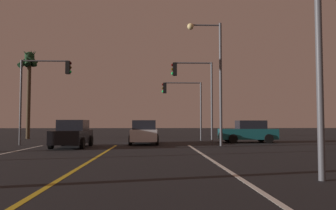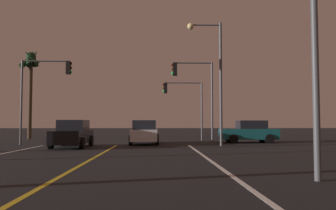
# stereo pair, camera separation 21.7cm
# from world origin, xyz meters

# --- Properties ---
(lane_edge_right) EXTENTS (0.16, 30.78, 0.01)m
(lane_edge_right) POSITION_xyz_m (4.89, 9.39, 0.00)
(lane_edge_right) COLOR silver
(lane_edge_right) RESTS_ON ground
(lane_center_divider) EXTENTS (0.16, 30.78, 0.01)m
(lane_center_divider) POSITION_xyz_m (0.00, 9.39, 0.00)
(lane_center_divider) COLOR gold
(lane_center_divider) RESTS_ON ground
(car_crossing_side) EXTENTS (4.30, 2.02, 1.70)m
(car_crossing_side) POSITION_xyz_m (9.84, 27.72, 0.82)
(car_crossing_side) COLOR black
(car_crossing_side) RESTS_ON ground
(car_ahead_far) EXTENTS (2.02, 4.30, 1.70)m
(car_ahead_far) POSITION_xyz_m (1.85, 26.11, 0.82)
(car_ahead_far) COLOR black
(car_ahead_far) RESTS_ON ground
(car_oncoming) EXTENTS (2.02, 4.30, 1.70)m
(car_oncoming) POSITION_xyz_m (-2.53, 23.11, 0.82)
(car_oncoming) COLOR black
(car_oncoming) RESTS_ON ground
(traffic_light_near_right) EXTENTS (2.92, 0.36, 5.77)m
(traffic_light_near_right) POSITION_xyz_m (5.27, 25.28, 4.26)
(traffic_light_near_right) COLOR #4C4C51
(traffic_light_near_right) RESTS_ON ground
(traffic_light_near_left) EXTENTS (3.49, 0.36, 5.84)m
(traffic_light_near_left) POSITION_xyz_m (-4.99, 25.28, 4.33)
(traffic_light_near_left) COLOR #4C4C51
(traffic_light_near_left) RESTS_ON ground
(traffic_light_far_right) EXTENTS (3.45, 0.36, 5.01)m
(traffic_light_far_right) POSITION_xyz_m (4.91, 30.78, 3.76)
(traffic_light_far_right) COLOR #4C4C51
(traffic_light_far_right) RESTS_ON ground
(street_lamp_right_near) EXTENTS (2.49, 0.44, 7.11)m
(street_lamp_right_near) POSITION_xyz_m (6.33, 10.53, 4.61)
(street_lamp_right_near) COLOR #4C4C51
(street_lamp_right_near) RESTS_ON ground
(street_lamp_right_far) EXTENTS (2.31, 0.44, 8.19)m
(street_lamp_right_far) POSITION_xyz_m (6.44, 23.94, 5.19)
(street_lamp_right_far) COLOR #4C4C51
(street_lamp_right_far) RESTS_ON ground
(palm_tree_left_far) EXTENTS (1.97, 2.09, 8.77)m
(palm_tree_left_far) POSITION_xyz_m (-9.39, 34.39, 6.90)
(palm_tree_left_far) COLOR #473826
(palm_tree_left_far) RESTS_ON ground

